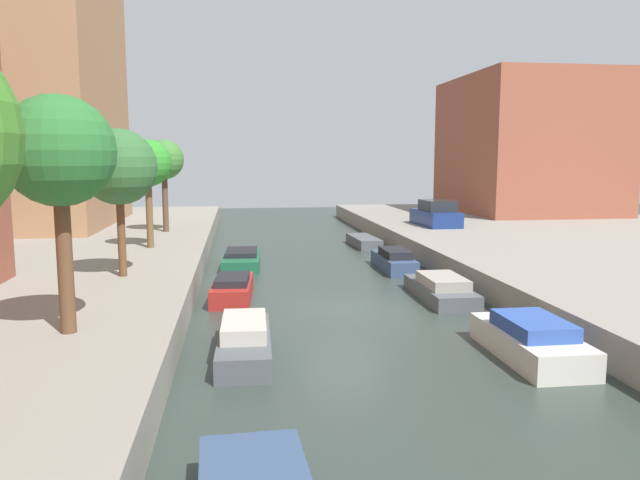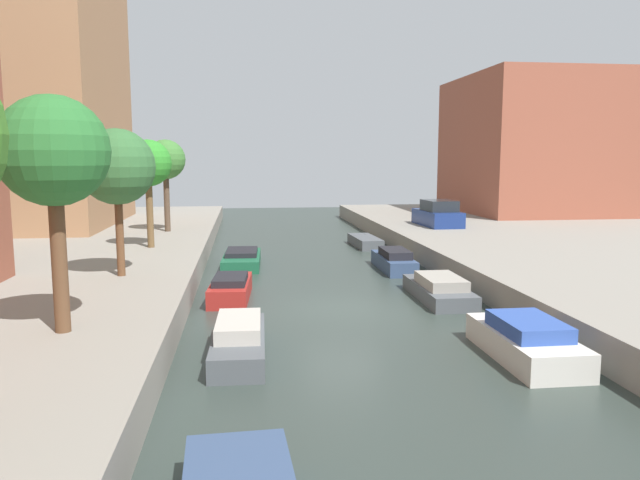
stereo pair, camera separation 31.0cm
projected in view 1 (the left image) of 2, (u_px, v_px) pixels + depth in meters
ground_plane at (344, 309)px, 20.09m from camera, size 84.00×84.00×0.00m
apartment_tower_far at (14, 1)px, 34.59m from camera, size 10.00×13.34×25.94m
low_block_right at (526, 145)px, 45.02m from camera, size 10.00×12.53×9.95m
street_tree_1 at (59, 154)px, 13.32m from camera, size 2.48×2.48×5.38m
street_tree_2 at (118, 167)px, 20.02m from camera, size 2.55×2.55×4.97m
street_tree_3 at (148, 165)px, 26.58m from camera, size 2.07×2.07×4.81m
street_tree_4 at (164, 161)px, 32.56m from camera, size 2.15×2.15×5.00m
parked_car at (436, 215)px, 35.94m from camera, size 2.05×4.13×1.54m
moored_boat_left_2 at (244, 341)px, 15.23m from camera, size 1.41×4.08×0.95m
moored_boat_left_3 at (233, 288)px, 21.42m from camera, size 1.56×3.68×0.88m
moored_boat_left_4 at (242, 259)px, 28.09m from camera, size 1.86×4.39×0.75m
moored_boat_right_2 at (531, 341)px, 15.09m from camera, size 1.63×3.88×1.05m
moored_boat_right_3 at (441, 289)px, 21.43m from camera, size 1.57×4.24×0.88m
moored_boat_right_4 at (394, 261)px, 27.08m from camera, size 1.28×3.97×0.97m
moored_boat_right_5 at (364, 242)px, 34.31m from camera, size 1.42×3.75×0.56m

